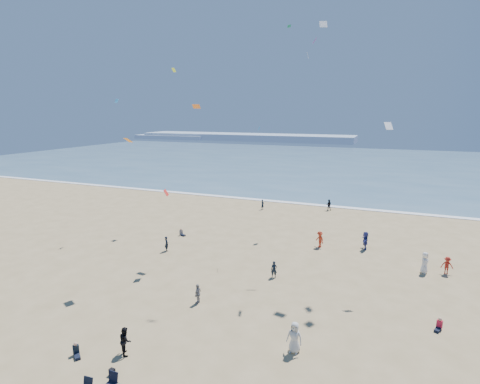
% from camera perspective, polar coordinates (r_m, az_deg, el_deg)
% --- Properties ---
extents(ocean, '(220.00, 100.00, 0.06)m').
position_cam_1_polar(ocean, '(107.78, 16.44, 4.08)').
color(ocean, '#476B84').
rests_on(ocean, ground).
extents(surf_line, '(220.00, 1.20, 0.08)m').
position_cam_1_polar(surf_line, '(58.95, 11.63, -1.95)').
color(surf_line, white).
rests_on(surf_line, ground).
extents(headland_far, '(110.00, 20.00, 3.20)m').
position_cam_1_polar(headland_far, '(194.77, 0.76, 8.38)').
color(headland_far, '#7A8EA8').
rests_on(headland_far, ground).
extents(headland_near, '(40.00, 14.00, 2.00)m').
position_cam_1_polar(headland_near, '(208.19, -10.19, 8.26)').
color(headland_near, '#7A8EA8').
rests_on(headland_near, ground).
extents(standing_flyers, '(35.67, 52.89, 1.95)m').
position_cam_1_polar(standing_flyers, '(30.65, 11.37, -13.66)').
color(standing_flyers, black).
rests_on(standing_flyers, ground).
extents(seated_group, '(26.69, 32.65, 0.84)m').
position_cam_1_polar(seated_group, '(24.97, -2.35, -21.04)').
color(seated_group, white).
rests_on(seated_group, ground).
extents(black_backpack, '(0.30, 0.22, 0.38)m').
position_cam_1_polar(black_backpack, '(23.67, -18.91, -24.52)').
color(black_backpack, black).
rests_on(black_backpack, ground).
extents(kites_aloft, '(43.44, 41.30, 28.96)m').
position_cam_1_polar(kites_aloft, '(24.61, 20.88, 12.13)').
color(kites_aloft, white).
rests_on(kites_aloft, ground).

